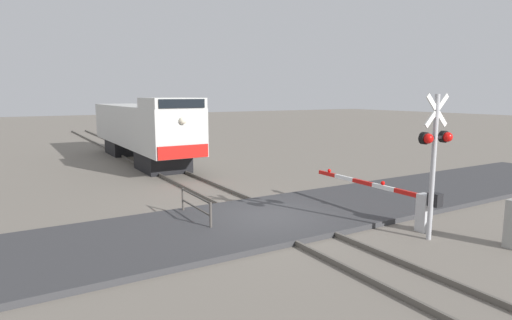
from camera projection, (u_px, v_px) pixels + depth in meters
name	position (u px, v px, depth m)	size (l,w,h in m)	color
ground_plane	(271.00, 220.00, 14.20)	(160.00, 160.00, 0.00)	slate
rail_track_left	(252.00, 221.00, 13.82)	(0.08, 80.00, 0.15)	#59544C
rail_track_right	(288.00, 215.00, 14.55)	(0.08, 80.00, 0.15)	#59544C
road_surface	(271.00, 218.00, 14.19)	(36.00, 4.82, 0.17)	#38383A
locomotive	(142.00, 128.00, 26.29)	(2.71, 14.30, 3.99)	black
crossing_signal	(435.00, 150.00, 11.91)	(1.18, 0.33, 4.19)	#ADADB2
crossing_gate	(407.00, 201.00, 13.51)	(0.36, 5.51, 1.28)	silver
guard_railing	(196.00, 205.00, 13.80)	(0.08, 2.36, 0.95)	#4C4742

